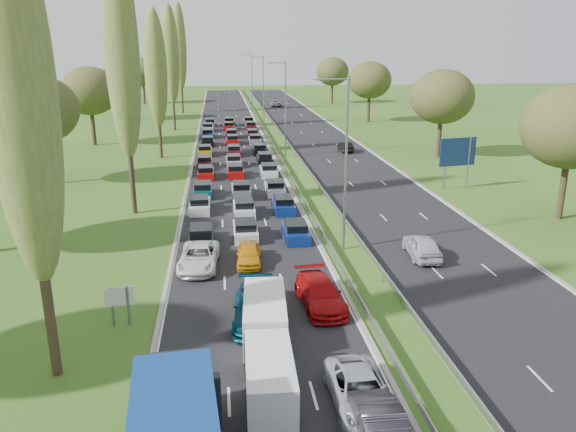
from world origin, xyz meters
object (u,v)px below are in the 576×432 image
white_van_front (269,376)px  near_car_2 (199,257)px  info_sign (120,301)px  white_van_rear (264,315)px  direction_sign (458,154)px

white_van_front → near_car_2: bearing=104.5°
white_van_front → info_sign: 10.10m
near_car_2 → white_van_front: size_ratio=1.07×
near_car_2 → info_sign: (-3.79, -7.37, 0.62)m
white_van_rear → info_sign: size_ratio=2.48×
near_car_2 → white_van_rear: 9.91m
near_car_2 → info_sign: info_sign is taller
white_van_rear → info_sign: 7.55m
white_van_front → direction_sign: (21.73, 32.52, 2.56)m
info_sign → direction_sign: size_ratio=0.40×
white_van_front → info_sign: info_sign is taller
near_car_2 → white_van_rear: white_van_rear is taller
white_van_rear → near_car_2: bearing=114.8°
white_van_front → white_van_rear: bearing=89.3°
info_sign → near_car_2: bearing=62.8°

